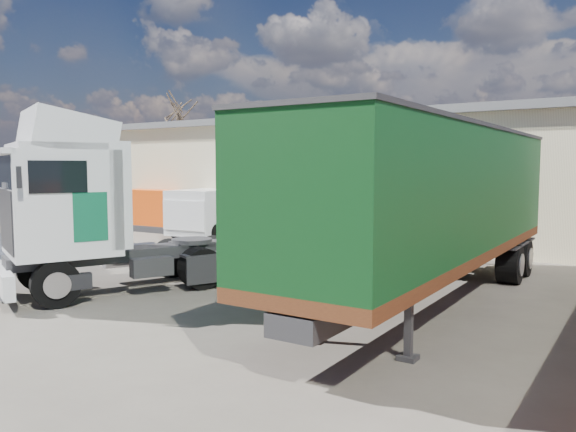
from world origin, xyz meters
The scene contains 8 objects.
ground centered at (0.00, 0.00, 0.00)m, with size 120.00×120.00×0.00m, color #2B2923.
warehouse centered at (-6.00, 16.00, 2.66)m, with size 30.60×12.60×5.42m.
bare_tree centered at (-18.00, 20.00, 7.92)m, with size 4.00×4.00×9.60m.
tractor_unit centered at (-0.71, -0.79, 1.89)m, with size 4.97×7.01×4.49m.
box_trailer centered at (6.68, 2.63, 2.45)m, with size 2.60×12.09×4.02m.
panel_van centered at (-5.73, 9.58, 1.10)m, with size 2.73×5.44×2.14m.
orange_skip centered at (-9.84, 9.80, 0.88)m, with size 3.28×2.10×2.02m.
gravel_heap centered at (-8.23, 1.40, 0.46)m, with size 6.15×6.15×1.00m.
Camera 1 is at (10.81, -9.79, 3.13)m, focal length 35.00 mm.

